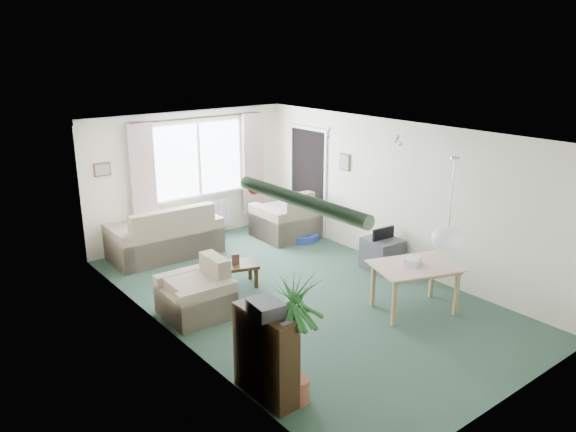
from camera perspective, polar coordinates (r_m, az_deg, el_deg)
ground at (r=8.31m, az=1.29°, el=-8.09°), size 6.50×6.50×0.00m
window at (r=10.51m, az=-9.10°, el=5.71°), size 1.80×0.03×1.30m
curtain_rod at (r=10.32m, az=-9.08°, el=9.84°), size 2.60×0.03×0.03m
curtain_left at (r=9.98m, az=-14.52°, el=3.42°), size 0.45×0.08×2.00m
curtain_right at (r=11.07m, az=-3.59°, el=5.24°), size 0.45×0.08×2.00m
radiator at (r=10.75m, az=-8.73°, el=-0.08°), size 1.20×0.10×0.55m
doorway at (r=10.78m, az=2.05°, el=3.48°), size 0.03×0.95×2.00m
pendant_lamp at (r=6.43m, az=15.94°, el=-2.20°), size 0.36×0.36×0.36m
tinsel_garland at (r=4.69m, az=1.21°, el=1.63°), size 1.60×1.60×0.12m
bauble_cluster_a at (r=9.15m, az=4.13°, el=8.78°), size 0.20×0.20×0.20m
bauble_cluster_b at (r=8.53m, az=11.11°, el=7.91°), size 0.20×0.20×0.20m
wall_picture_back at (r=9.78m, az=-18.36°, el=4.50°), size 0.28×0.03×0.22m
wall_picture_right at (r=9.94m, az=5.80°, el=5.48°), size 0.03×0.24×0.30m
sofa at (r=9.92m, az=-12.47°, el=-1.39°), size 1.87×1.03×0.92m
armchair_corner at (r=10.63m, az=-0.27°, el=0.29°), size 1.06×1.01×0.93m
armchair_left at (r=7.70m, az=-9.42°, el=-7.25°), size 0.86×0.90×0.78m
coffee_table at (r=8.58m, az=-5.81°, el=-6.03°), size 0.89×0.67×0.36m
photo_frame at (r=8.48m, az=-5.36°, el=-4.41°), size 0.12×0.05×0.16m
bookshelf at (r=5.92m, az=-2.30°, el=-13.90°), size 0.29×0.80×0.97m
hifi_box at (r=5.60m, az=-2.28°, el=-9.33°), size 0.32×0.38×0.14m
houseplant at (r=5.73m, az=0.83°, el=-12.51°), size 0.71×0.71×1.40m
dining_table at (r=7.93m, az=12.68°, el=-7.20°), size 1.22×1.00×0.65m
gift_box at (r=7.79m, az=12.56°, el=-4.57°), size 0.30×0.27×0.12m
tv_cube at (r=9.28m, az=9.55°, el=-3.83°), size 0.56×0.61×0.52m
pet_bed at (r=10.57m, az=1.46°, el=-2.11°), size 0.76×0.76×0.12m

